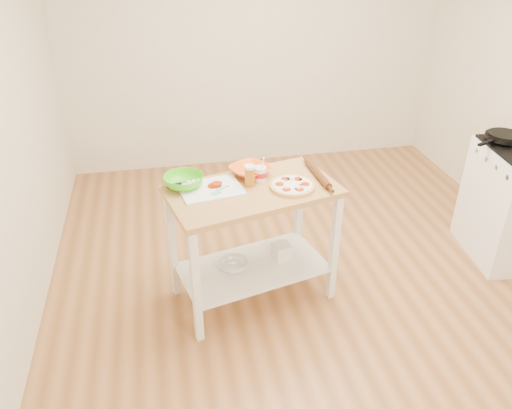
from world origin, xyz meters
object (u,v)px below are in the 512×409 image
Objects in this scene: skillet at (504,137)px; yogurt_tub at (260,174)px; beer_pint at (250,176)px; shelf_bin at (281,251)px; rolling_pin at (317,173)px; green_bowl at (184,181)px; pizza at (292,186)px; shelf_glass_bowl at (234,265)px; spatula at (220,190)px; cutting_board at (210,188)px; orange_bowl at (250,171)px; prep_island at (253,221)px; knife at (180,184)px.

skillet is 1.99m from yogurt_tub.
beer_pint reaches higher than shelf_bin.
rolling_pin is (0.40, -0.02, -0.03)m from yogurt_tub.
green_bowl is 2.19× the size of shelf_bin.
pizza is 0.74m from shelf_glass_bowl.
pizza is 0.29m from beer_pint.
cutting_board is at bearing 109.20° from spatula.
cutting_board is 0.36m from yogurt_tub.
beer_pint is at bearing 161.17° from pizza.
rolling_pin is at bearing -6.45° from cutting_board.
green_bowl is 0.63× the size of rolling_pin.
cutting_board is 1.68× the size of green_bowl.
skillet is 2.32m from shelf_glass_bowl.
prep_island is at bearing -96.14° from orange_bowl.
skillet is 2.34m from cutting_board.
spatula reaches higher than shelf_bin.
pizza is 0.72m from green_bowl.
knife is 0.98× the size of orange_bowl.
rolling_pin is at bearing 6.24° from shelf_bin.
cutting_board is at bearing 165.64° from skillet.
yogurt_tub is (0.05, -0.10, 0.02)m from orange_bowl.
yogurt_tub is 0.86× the size of shelf_glass_bowl.
rolling_pin is (0.92, -0.03, -0.02)m from green_bowl.
cutting_board is at bearing -170.57° from yogurt_tub.
rolling_pin is (0.75, 0.04, 0.02)m from cutting_board.
pizza is 1.14× the size of green_bowl.
prep_island is 0.40m from shelf_bin.
shelf_bin is at bearing 167.01° from skillet.
orange_bowl reaches higher than rolling_pin.
prep_island is at bearing -170.00° from rolling_pin.
pizza is (-1.80, -0.35, -0.06)m from skillet.
knife is 0.92m from shelf_bin.
cutting_board is 1.70× the size of orange_bowl.
beer_pint is (0.43, -0.07, 0.03)m from green_bowl.
beer_pint is at bearing 101.05° from prep_island.
yogurt_tub reaches higher than orange_bowl.
shelf_glass_bowl is at bearing -171.31° from shelf_bin.
green_bowl is 0.72m from shelf_glass_bowl.
rolling_pin is 2.00× the size of shelf_glass_bowl.
knife is (-0.72, 0.18, 0.00)m from pizza.
beer_pint is 0.70m from shelf_glass_bowl.
knife is at bearing 176.79° from rolling_pin.
green_bowl reaches higher than shelf_bin.
cutting_board is 0.75m from rolling_pin.
skillet reaches higher than spatula.
skillet is 3.04× the size of beer_pint.
shelf_glass_bowl is (0.30, -0.12, -0.65)m from green_bowl.
shelf_bin is at bearing -27.03° from knife.
spatula is at bearing -50.90° from cutting_board.
yogurt_tub reaches higher than shelf_glass_bowl.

